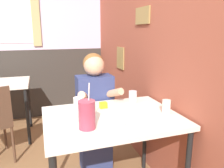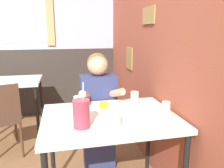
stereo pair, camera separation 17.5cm
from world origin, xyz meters
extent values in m
cube|color=#9E4C38|center=(1.22, 1.29, 1.35)|extent=(0.06, 4.58, 2.70)
cube|color=olive|center=(1.18, 1.00, 1.53)|extent=(0.02, 0.29, 0.16)
cube|color=olive|center=(1.18, 1.60, 1.04)|extent=(0.02, 0.23, 0.28)
cube|color=#332D28|center=(0.00, 2.61, 0.55)|extent=(5.38, 0.06, 1.10)
cube|color=white|center=(-0.22, 2.57, 1.55)|extent=(0.67, 0.01, 0.68)
cube|color=tan|center=(0.18, 2.56, 1.55)|extent=(0.12, 0.02, 0.78)
cube|color=beige|center=(0.67, 0.43, 0.74)|extent=(1.00, 0.74, 0.04)
cylinder|color=black|center=(0.21, 0.76, 0.36)|extent=(0.04, 0.04, 0.72)
cylinder|color=black|center=(1.13, 0.76, 0.36)|extent=(0.04, 0.04, 0.72)
cylinder|color=black|center=(-0.01, 1.65, 0.36)|extent=(0.04, 0.04, 0.72)
cylinder|color=black|center=(-0.01, 2.20, 0.36)|extent=(0.04, 0.04, 0.72)
cylinder|color=#4C3323|center=(-0.27, 1.61, 0.21)|extent=(0.03, 0.03, 0.42)
cylinder|color=#4C3323|center=(-0.15, 1.28, 0.21)|extent=(0.03, 0.03, 0.42)
cube|color=navy|center=(0.66, 0.92, 0.23)|extent=(0.31, 0.20, 0.45)
cube|color=navy|center=(0.66, 0.92, 0.71)|extent=(0.34, 0.20, 0.52)
sphere|color=brown|center=(0.66, 0.95, 1.08)|extent=(0.20, 0.20, 0.20)
sphere|color=tan|center=(0.66, 0.92, 1.07)|extent=(0.19, 0.19, 0.19)
cylinder|color=tan|center=(0.52, 0.78, 0.82)|extent=(0.14, 0.27, 0.15)
cylinder|color=tan|center=(0.79, 0.78, 0.82)|extent=(0.14, 0.27, 0.15)
cylinder|color=#99384C|center=(0.44, 0.27, 0.85)|extent=(0.11, 0.11, 0.19)
cylinder|color=white|center=(0.46, 0.27, 1.00)|extent=(0.01, 0.04, 0.14)
cylinder|color=silver|center=(0.94, 0.66, 0.81)|extent=(0.07, 0.07, 0.11)
cylinder|color=silver|center=(0.45, 0.62, 0.81)|extent=(0.08, 0.08, 0.11)
cylinder|color=silver|center=(1.08, 0.34, 0.81)|extent=(0.06, 0.06, 0.11)
cylinder|color=silver|center=(0.67, 0.25, 0.80)|extent=(0.07, 0.07, 0.09)
cube|color=#B7140F|center=(0.52, 0.71, 0.78)|extent=(0.06, 0.04, 0.05)
cube|color=yellow|center=(0.65, 0.61, 0.78)|extent=(0.06, 0.04, 0.05)
camera|label=1|loc=(0.17, -1.04, 1.37)|focal=35.00mm
camera|label=2|loc=(0.34, -1.08, 1.37)|focal=35.00mm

